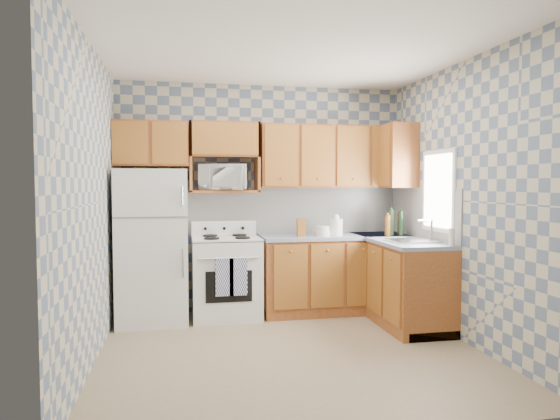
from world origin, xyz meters
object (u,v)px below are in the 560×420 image
object	(u,v)px
stove_body	(226,278)
electric_kettle	(336,227)
microwave	(224,177)
refrigerator	(153,246)

from	to	relation	value
stove_body	electric_kettle	world-z (taller)	electric_kettle
stove_body	microwave	xyz separation A→B (m)	(-0.01, 0.15, 1.15)
stove_body	microwave	world-z (taller)	microwave
stove_body	microwave	bearing A→B (deg)	93.29
refrigerator	stove_body	xyz separation A→B (m)	(0.80, 0.03, -0.39)
electric_kettle	stove_body	bearing A→B (deg)	178.34
stove_body	refrigerator	bearing A→B (deg)	-178.22
stove_body	microwave	size ratio (longest dim) A/B	1.67
stove_body	electric_kettle	size ratio (longest dim) A/B	4.67
microwave	refrigerator	bearing A→B (deg)	-156.09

